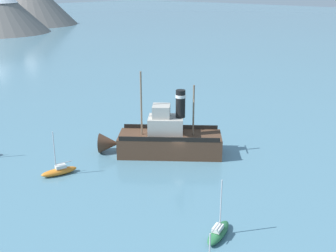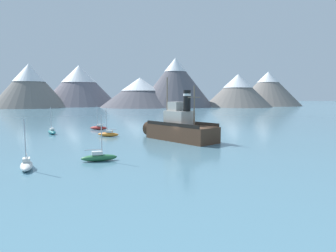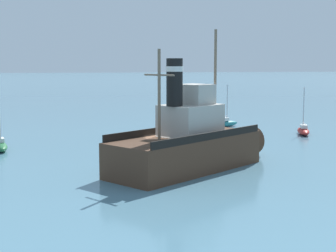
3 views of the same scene
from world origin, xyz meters
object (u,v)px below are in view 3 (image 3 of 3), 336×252
object	(u,v)px
old_tugboat	(191,143)
sailboat_orange	(215,137)
sailboat_teal	(225,123)
sailboat_green	(0,146)
sailboat_red	(303,130)

from	to	relation	value
old_tugboat	sailboat_orange	world-z (taller)	old_tugboat
sailboat_orange	sailboat_teal	world-z (taller)	same
sailboat_green	sailboat_red	xyz separation A→B (m)	(-4.69, 29.63, 0.00)
sailboat_red	sailboat_teal	size ratio (longest dim) A/B	1.00
old_tugboat	sailboat_green	distance (m)	17.76
sailboat_green	sailboat_red	bearing A→B (deg)	98.99
sailboat_green	sailboat_teal	distance (m)	26.28
sailboat_red	sailboat_teal	xyz separation A→B (m)	(-7.44, -6.32, 0.00)
sailboat_orange	sailboat_red	xyz separation A→B (m)	(-3.22, 10.36, 0.00)
sailboat_teal	old_tugboat	bearing A→B (deg)	-21.54
old_tugboat	sailboat_green	world-z (taller)	old_tugboat
sailboat_red	sailboat_orange	bearing A→B (deg)	-72.74
old_tugboat	sailboat_teal	size ratio (longest dim) A/B	2.74
sailboat_orange	sailboat_teal	bearing A→B (deg)	159.26
sailboat_green	sailboat_red	size ratio (longest dim) A/B	1.00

